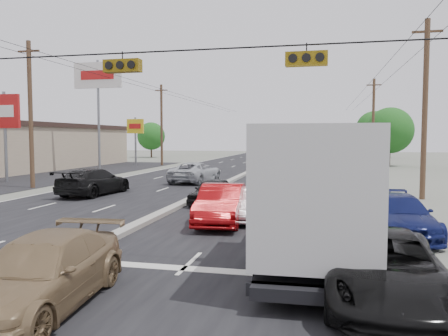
{
  "coord_description": "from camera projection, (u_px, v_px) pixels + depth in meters",
  "views": [
    {
      "loc": [
        6.9,
        -11.31,
        3.48
      ],
      "look_at": [
        2.92,
        6.5,
        2.2
      ],
      "focal_mm": 35.0,
      "sensor_mm": 36.0,
      "label": 1
    }
  ],
  "objects": [
    {
      "name": "tree_right_far",
      "position": [
        374.0,
        129.0,
        77.08
      ],
      "size": [
        6.4,
        6.4,
        8.16
      ],
      "color": "#382619",
      "rests_on": "ground"
    },
    {
      "name": "tree_right_mid",
      "position": [
        390.0,
        130.0,
        53.0
      ],
      "size": [
        5.6,
        5.6,
        7.14
      ],
      "color": "#382619",
      "rests_on": "ground"
    },
    {
      "name": "utility_pole_right_b",
      "position": [
        425.0,
        108.0,
        24.28
      ],
      "size": [
        1.6,
        0.3,
        10.0
      ],
      "color": "#422D1E",
      "rests_on": "ground"
    },
    {
      "name": "utility_pole_right_c",
      "position": [
        373.0,
        123.0,
        48.62
      ],
      "size": [
        1.6,
        0.3,
        10.0
      ],
      "color": "#422D1E",
      "rests_on": "ground"
    },
    {
      "name": "queue_car_b",
      "position": [
        247.0,
        204.0,
        18.39
      ],
      "size": [
        1.64,
        4.11,
        1.33
      ],
      "primitive_type": "imported",
      "rotation": [
        0.0,
        0.0,
        -0.06
      ],
      "color": "silver",
      "rests_on": "ground"
    },
    {
      "name": "pole_sign_far",
      "position": [
        135.0,
        130.0,
        54.87
      ],
      "size": [
        2.2,
        0.25,
        6.0
      ],
      "color": "slate",
      "rests_on": "ground"
    },
    {
      "name": "black_suv",
      "position": [
        384.0,
        268.0,
        9.2
      ],
      "size": [
        2.54,
        5.31,
        1.46
      ],
      "primitive_type": "imported",
      "rotation": [
        0.0,
        0.0,
        -0.02
      ],
      "color": "black",
      "rests_on": "ground"
    },
    {
      "name": "center_median",
      "position": [
        248.0,
        173.0,
        41.95
      ],
      "size": [
        0.5,
        160.0,
        0.2
      ],
      "primitive_type": "cube",
      "color": "gray",
      "rests_on": "ground"
    },
    {
      "name": "box_truck",
      "position": [
        313.0,
        197.0,
        11.49
      ],
      "size": [
        2.79,
        7.45,
        3.75
      ],
      "rotation": [
        0.0,
        0.0,
        0.03
      ],
      "color": "black",
      "rests_on": "ground"
    },
    {
      "name": "oncoming_far",
      "position": [
        196.0,
        173.0,
        33.61
      ],
      "size": [
        3.26,
        5.9,
        1.56
      ],
      "primitive_type": "imported",
      "rotation": [
        0.0,
        0.0,
        3.02
      ],
      "color": "#ADB0B5",
      "rests_on": "ground"
    },
    {
      "name": "queue_car_a",
      "position": [
        212.0,
        192.0,
        22.67
      ],
      "size": [
        2.01,
        4.07,
        1.33
      ],
      "primitive_type": "imported",
      "rotation": [
        0.0,
        0.0,
        -0.11
      ],
      "color": "black",
      "rests_on": "ground"
    },
    {
      "name": "parking_lot",
      "position": [
        59.0,
        175.0,
        40.79
      ],
      "size": [
        10.0,
        42.0,
        0.02
      ],
      "primitive_type": "cube",
      "color": "black",
      "rests_on": "ground"
    },
    {
      "name": "pole_sign_mid",
      "position": [
        5.0,
        116.0,
        33.62
      ],
      "size": [
        2.6,
        0.25,
        7.0
      ],
      "color": "slate",
      "rests_on": "ground"
    },
    {
      "name": "oncoming_near",
      "position": [
        94.0,
        182.0,
        26.35
      ],
      "size": [
        2.73,
        5.74,
        1.61
      ],
      "primitive_type": "imported",
      "rotation": [
        0.0,
        0.0,
        3.06
      ],
      "color": "black",
      "rests_on": "ground"
    },
    {
      "name": "queue_car_d",
      "position": [
        399.0,
        216.0,
        15.41
      ],
      "size": [
        2.4,
        5.06,
        1.42
      ],
      "primitive_type": "imported",
      "rotation": [
        0.0,
        0.0,
        0.08
      ],
      "color": "#101750",
      "rests_on": "ground"
    },
    {
      "name": "tan_sedan",
      "position": [
        41.0,
        274.0,
        8.81
      ],
      "size": [
        2.41,
        5.11,
        1.44
      ],
      "primitive_type": "imported",
      "rotation": [
        0.0,
        0.0,
        0.08
      ],
      "color": "olive",
      "rests_on": "ground"
    },
    {
      "name": "red_sedan",
      "position": [
        222.0,
        204.0,
        17.6
      ],
      "size": [
        2.05,
        4.88,
        1.57
      ],
      "primitive_type": "imported",
      "rotation": [
        0.0,
        0.0,
        0.08
      ],
      "color": "#95090C",
      "rests_on": "ground"
    },
    {
      "name": "pole_sign_billboard",
      "position": [
        98.0,
        82.0,
        42.55
      ],
      "size": [
        5.0,
        0.25,
        11.0
      ],
      "color": "slate",
      "rests_on": "ground"
    },
    {
      "name": "tree_left_far",
      "position": [
        151.0,
        136.0,
        75.69
      ],
      "size": [
        4.8,
        4.8,
        6.12
      ],
      "color": "#382619",
      "rests_on": "ground"
    },
    {
      "name": "traffic_signals",
      "position": [
        119.0,
        65.0,
        12.07
      ],
      "size": [
        25.0,
        0.3,
        0.54
      ],
      "color": "black",
      "rests_on": "ground"
    },
    {
      "name": "utility_pole_left_c",
      "position": [
        162.0,
        124.0,
        54.06
      ],
      "size": [
        1.6,
        0.3,
        10.0
      ],
      "color": "#422D1E",
      "rests_on": "ground"
    },
    {
      "name": "utility_pole_left_b",
      "position": [
        31.0,
        114.0,
        29.72
      ],
      "size": [
        1.6,
        0.3,
        10.0
      ],
      "color": "#422D1E",
      "rests_on": "ground"
    },
    {
      "name": "queue_car_e",
      "position": [
        323.0,
        191.0,
        22.53
      ],
      "size": [
        2.08,
        4.28,
        1.41
      ],
      "primitive_type": "imported",
      "rotation": [
        0.0,
        0.0,
        0.1
      ],
      "color": "maroon",
      "rests_on": "ground"
    },
    {
      "name": "road_surface",
      "position": [
        248.0,
        174.0,
        41.96
      ],
      "size": [
        20.0,
        160.0,
        0.02
      ],
      "primitive_type": "cube",
      "color": "black",
      "rests_on": "ground"
    },
    {
      "name": "ground",
      "position": [
        78.0,
        257.0,
        12.75
      ],
      "size": [
        200.0,
        200.0,
        0.0
      ],
      "primitive_type": "plane",
      "color": "#606356",
      "rests_on": "ground"
    }
  ]
}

